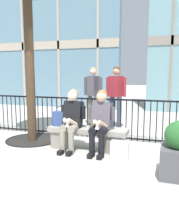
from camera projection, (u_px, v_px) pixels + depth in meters
name	position (u px, v px, depth m)	size (l,w,h in m)	color
ground_plane	(88.00, 149.00, 4.93)	(60.00, 60.00, 0.00)	#B2ADA3
stone_bench	(88.00, 136.00, 4.89)	(1.60, 0.44, 0.45)	gray
seated_person_with_phone	(72.00, 118.00, 4.81)	(0.52, 0.66, 1.21)	gray
seated_person_companion	(101.00, 120.00, 4.62)	(0.52, 0.66, 1.21)	black
handbag_on_bench	(61.00, 118.00, 5.01)	(0.32, 0.19, 0.42)	#33477F
shopping_bag	(120.00, 150.00, 4.32)	(0.31, 0.17, 0.43)	white
bystander_at_railing	(93.00, 92.00, 7.07)	(0.55, 0.41, 1.71)	#6B6051
bystander_further_back	(116.00, 93.00, 6.66)	(0.55, 0.44, 1.71)	#383D4C
plaza_railing	(101.00, 118.00, 5.73)	(7.12, 0.04, 0.95)	black
building_facade_left	(24.00, 9.00, 11.35)	(9.17, 0.43, 9.00)	slate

